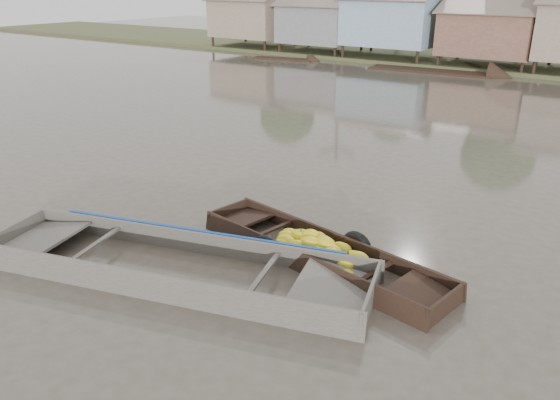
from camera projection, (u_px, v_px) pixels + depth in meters
The scene contains 3 objects.
ground at pixel (270, 258), 11.48m from camera, with size 120.00×120.00×0.00m, color #463F35.
banana_boat at pixel (316, 252), 11.35m from camera, with size 6.02×2.36×0.82m.
viewer_boat at pixel (177, 270), 10.84m from camera, with size 8.25×4.23×0.64m.
Camera 1 is at (6.02, -8.22, 5.44)m, focal length 35.00 mm.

